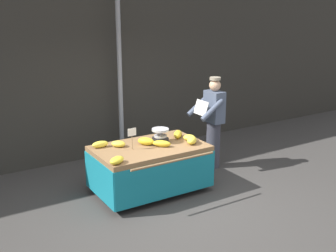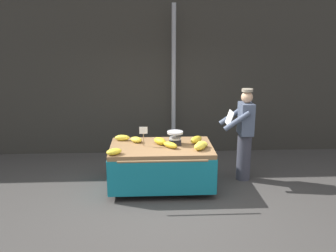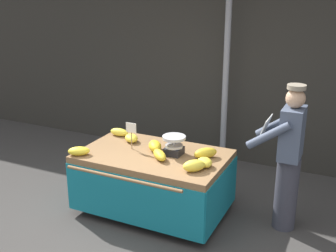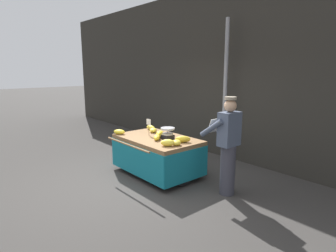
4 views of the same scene
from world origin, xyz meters
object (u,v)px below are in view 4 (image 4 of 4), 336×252
at_px(price_sign, 149,123).
at_px(banana_bunch_7, 157,137).
at_px(banana_bunch_5, 168,143).
at_px(banana_bunch_6, 183,139).
at_px(banana_bunch_4, 177,143).
at_px(banana_bunch_1, 160,134).
at_px(banana_cart, 157,147).
at_px(weighing_scale, 168,133).
at_px(street_pole, 225,93).
at_px(banana_bunch_3, 151,127).
at_px(banana_bunch_2, 153,130).
at_px(vendor_person, 228,146).
at_px(banana_bunch_0, 119,132).

bearing_deg(price_sign, banana_bunch_7, -16.58).
distance_m(banana_bunch_5, banana_bunch_6, 0.39).
height_order(price_sign, banana_bunch_4, price_sign).
bearing_deg(price_sign, banana_bunch_1, 15.09).
distance_m(banana_cart, banana_bunch_1, 0.28).
xyz_separation_m(banana_bunch_1, banana_bunch_4, (0.72, -0.19, -0.01)).
bearing_deg(banana_bunch_6, banana_bunch_5, -87.85).
bearing_deg(banana_bunch_6, weighing_scale, -171.45).
bearing_deg(street_pole, banana_bunch_3, -126.72).
bearing_deg(price_sign, weighing_scale, 6.65).
bearing_deg(banana_bunch_3, banana_cart, -27.03).
height_order(banana_bunch_1, banana_bunch_2, banana_bunch_1).
bearing_deg(banana_bunch_5, banana_bunch_4, 68.87).
relative_size(banana_bunch_5, vendor_person, 0.15).
relative_size(weighing_scale, banana_bunch_3, 1.04).
bearing_deg(street_pole, banana_bunch_0, -117.01).
xyz_separation_m(banana_cart, banana_bunch_4, (0.70, -0.10, 0.26)).
bearing_deg(vendor_person, banana_cart, -167.62).
xyz_separation_m(banana_bunch_6, banana_bunch_7, (-0.47, -0.26, -0.01)).
bearing_deg(price_sign, banana_bunch_5, -15.98).
bearing_deg(price_sign, banana_cart, -2.06).
distance_m(banana_bunch_2, banana_bunch_4, 1.19).
distance_m(banana_bunch_0, banana_bunch_4, 1.51).
bearing_deg(banana_bunch_4, banana_bunch_1, 165.45).
bearing_deg(street_pole, banana_bunch_7, -95.37).
bearing_deg(price_sign, banana_bunch_3, 138.74).
relative_size(banana_bunch_0, banana_bunch_1, 0.92).
bearing_deg(banana_cart, banana_bunch_1, 101.96).
distance_m(banana_bunch_3, vendor_person, 2.23).
relative_size(street_pole, banana_bunch_5, 12.73).
xyz_separation_m(banana_bunch_1, banana_bunch_2, (-0.42, 0.15, -0.01)).
bearing_deg(banana_bunch_7, banana_bunch_6, 28.48).
bearing_deg(street_pole, banana_bunch_6, -79.38).
relative_size(weighing_scale, banana_bunch_7, 0.94).
distance_m(price_sign, banana_bunch_7, 0.51).
bearing_deg(banana_bunch_4, banana_bunch_6, 108.40).
distance_m(banana_bunch_1, banana_bunch_2, 0.44).
height_order(banana_bunch_2, vendor_person, vendor_person).
bearing_deg(banana_bunch_3, price_sign, -41.26).
height_order(banana_bunch_0, banana_bunch_6, banana_bunch_6).
bearing_deg(banana_cart, price_sign, 177.94).
relative_size(price_sign, banana_bunch_2, 1.49).
xyz_separation_m(street_pole, banana_bunch_0, (-1.10, -2.15, -0.80)).
height_order(banana_cart, banana_bunch_5, banana_bunch_5).
bearing_deg(banana_cart, banana_bunch_2, 151.89).
bearing_deg(banana_bunch_3, banana_bunch_7, -29.52).
xyz_separation_m(banana_bunch_6, vendor_person, (0.91, 0.20, 0.03)).
xyz_separation_m(banana_bunch_3, banana_bunch_4, (1.40, -0.45, -0.00)).
relative_size(street_pole, price_sign, 9.60).
distance_m(banana_cart, price_sign, 0.55).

